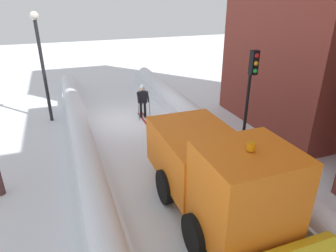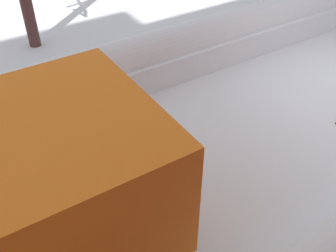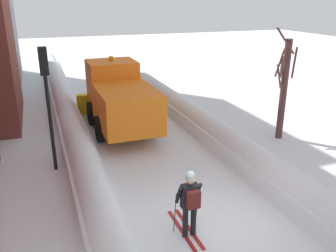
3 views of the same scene
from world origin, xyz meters
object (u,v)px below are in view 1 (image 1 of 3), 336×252
skier (143,99)px  traffic_light_pole (251,83)px  plow_truck (216,173)px  street_lamp (41,55)px

skier → traffic_light_pole: size_ratio=0.43×
skier → traffic_light_pole: traffic_light_pole is taller
plow_truck → skier: 8.24m
plow_truck → traffic_light_pole: (-3.06, -3.07, 1.49)m
plow_truck → street_lamp: size_ratio=1.11×
traffic_light_pole → street_lamp: street_lamp is taller
plow_truck → street_lamp: (4.48, -9.45, 1.92)m
skier → traffic_light_pole: 6.23m
traffic_light_pole → plow_truck: bearing=45.1°
plow_truck → skier: (-0.15, -8.22, -0.48)m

